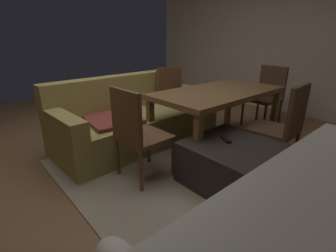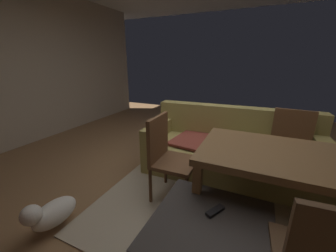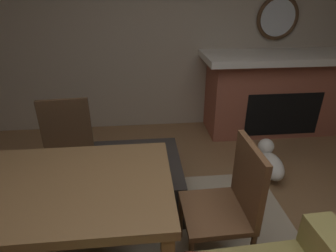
{
  "view_description": "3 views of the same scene",
  "coord_description": "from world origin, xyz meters",
  "px_view_note": "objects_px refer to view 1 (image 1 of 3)",
  "views": [
    {
      "loc": [
        -1.4,
        -2.29,
        1.36
      ],
      "look_at": [
        -0.19,
        -0.91,
        0.68
      ],
      "focal_mm": 25.98,
      "sensor_mm": 36.0,
      "label": 1
    },
    {
      "loc": [
        0.62,
        -2.29,
        1.48
      ],
      "look_at": [
        -0.06,
        -0.8,
        0.95
      ],
      "focal_mm": 21.51,
      "sensor_mm": 36.0,
      "label": 2
    },
    {
      "loc": [
        0.34,
        0.92,
        1.79
      ],
      "look_at": [
        0.13,
        -1.17,
        0.76
      ],
      "focal_mm": 30.04,
      "sensor_mm": 36.0,
      "label": 3
    }
  ],
  "objects_px": {
    "tv_remote": "(226,139)",
    "dining_chair_east": "(267,93)",
    "ottoman_coffee_table": "(234,164)",
    "potted_plant": "(207,92)",
    "dining_table": "(218,96)",
    "couch": "(137,119)",
    "dining_chair_west": "(136,131)",
    "dining_chair_south": "(283,124)",
    "dining_chair_north": "(174,96)"
  },
  "relations": [
    {
      "from": "tv_remote",
      "to": "potted_plant",
      "type": "relative_size",
      "value": 0.34
    },
    {
      "from": "couch",
      "to": "ottoman_coffee_table",
      "type": "height_order",
      "value": "couch"
    },
    {
      "from": "dining_chair_north",
      "to": "potted_plant",
      "type": "height_order",
      "value": "dining_chair_north"
    },
    {
      "from": "dining_chair_south",
      "to": "potted_plant",
      "type": "bearing_deg",
      "value": 55.84
    },
    {
      "from": "couch",
      "to": "tv_remote",
      "type": "bearing_deg",
      "value": -86.26
    },
    {
      "from": "dining_chair_east",
      "to": "potted_plant",
      "type": "relative_size",
      "value": 1.95
    },
    {
      "from": "couch",
      "to": "dining_table",
      "type": "bearing_deg",
      "value": -50.24
    },
    {
      "from": "dining_chair_west",
      "to": "potted_plant",
      "type": "relative_size",
      "value": 1.95
    },
    {
      "from": "tv_remote",
      "to": "potted_plant",
      "type": "bearing_deg",
      "value": 71.95
    },
    {
      "from": "couch",
      "to": "dining_table",
      "type": "xyz_separation_m",
      "value": [
        0.67,
        -0.81,
        0.35
      ]
    },
    {
      "from": "couch",
      "to": "tv_remote",
      "type": "height_order",
      "value": "couch"
    },
    {
      "from": "tv_remote",
      "to": "dining_chair_east",
      "type": "bearing_deg",
      "value": 45.6
    },
    {
      "from": "dining_table",
      "to": "dining_chair_east",
      "type": "distance_m",
      "value": 1.24
    },
    {
      "from": "couch",
      "to": "tv_remote",
      "type": "distance_m",
      "value": 1.38
    },
    {
      "from": "dining_chair_south",
      "to": "potted_plant",
      "type": "distance_m",
      "value": 2.76
    },
    {
      "from": "dining_chair_east",
      "to": "dining_chair_south",
      "type": "distance_m",
      "value": 1.47
    },
    {
      "from": "dining_chair_east",
      "to": "ottoman_coffee_table",
      "type": "bearing_deg",
      "value": -159.88
    },
    {
      "from": "ottoman_coffee_table",
      "to": "tv_remote",
      "type": "height_order",
      "value": "tv_remote"
    },
    {
      "from": "dining_chair_east",
      "to": "tv_remote",
      "type": "bearing_deg",
      "value": -163.14
    },
    {
      "from": "dining_chair_north",
      "to": "tv_remote",
      "type": "bearing_deg",
      "value": -113.15
    },
    {
      "from": "dining_table",
      "to": "dining_chair_south",
      "type": "bearing_deg",
      "value": -89.59
    },
    {
      "from": "dining_table",
      "to": "dining_chair_south",
      "type": "height_order",
      "value": "dining_chair_south"
    },
    {
      "from": "dining_table",
      "to": "ottoman_coffee_table",
      "type": "bearing_deg",
      "value": -131.09
    },
    {
      "from": "dining_table",
      "to": "potted_plant",
      "type": "height_order",
      "value": "dining_table"
    },
    {
      "from": "ottoman_coffee_table",
      "to": "dining_chair_north",
      "type": "distance_m",
      "value": 1.65
    },
    {
      "from": "dining_table",
      "to": "dining_chair_west",
      "type": "height_order",
      "value": "dining_chair_west"
    },
    {
      "from": "tv_remote",
      "to": "dining_chair_south",
      "type": "xyz_separation_m",
      "value": [
        0.59,
        -0.27,
        0.09
      ]
    },
    {
      "from": "tv_remote",
      "to": "dining_table",
      "type": "bearing_deg",
      "value": 72.44
    },
    {
      "from": "ottoman_coffee_table",
      "to": "potted_plant",
      "type": "xyz_separation_m",
      "value": [
        2.14,
        2.12,
        0.05
      ]
    },
    {
      "from": "couch",
      "to": "dining_chair_east",
      "type": "relative_size",
      "value": 2.41
    },
    {
      "from": "tv_remote",
      "to": "dining_chair_west",
      "type": "xyz_separation_m",
      "value": [
        -0.65,
        0.56,
        0.09
      ]
    },
    {
      "from": "tv_remote",
      "to": "dining_chair_north",
      "type": "bearing_deg",
      "value": 95.59
    },
    {
      "from": "dining_table",
      "to": "potted_plant",
      "type": "relative_size",
      "value": 3.52
    },
    {
      "from": "tv_remote",
      "to": "dining_chair_east",
      "type": "distance_m",
      "value": 1.9
    },
    {
      "from": "tv_remote",
      "to": "dining_chair_west",
      "type": "distance_m",
      "value": 0.86
    },
    {
      "from": "ottoman_coffee_table",
      "to": "dining_chair_west",
      "type": "distance_m",
      "value": 0.98
    },
    {
      "from": "tv_remote",
      "to": "dining_chair_east",
      "type": "xyz_separation_m",
      "value": [
        1.81,
        0.55,
        0.09
      ]
    },
    {
      "from": "dining_table",
      "to": "dining_chair_west",
      "type": "bearing_deg",
      "value": -179.9
    },
    {
      "from": "dining_chair_west",
      "to": "dining_chair_north",
      "type": "bearing_deg",
      "value": 33.83
    },
    {
      "from": "tv_remote",
      "to": "dining_chair_west",
      "type": "relative_size",
      "value": 0.17
    },
    {
      "from": "dining_chair_west",
      "to": "couch",
      "type": "bearing_deg",
      "value": 55.62
    },
    {
      "from": "tv_remote",
      "to": "potted_plant",
      "type": "distance_m",
      "value": 2.93
    },
    {
      "from": "dining_chair_south",
      "to": "dining_chair_north",
      "type": "height_order",
      "value": "same"
    },
    {
      "from": "potted_plant",
      "to": "dining_chair_south",
      "type": "bearing_deg",
      "value": -124.16
    },
    {
      "from": "dining_chair_west",
      "to": "dining_chair_south",
      "type": "xyz_separation_m",
      "value": [
        1.24,
        -0.83,
        0.0
      ]
    },
    {
      "from": "dining_chair_east",
      "to": "dining_chair_south",
      "type": "relative_size",
      "value": 1.0
    },
    {
      "from": "dining_chair_west",
      "to": "dining_chair_south",
      "type": "height_order",
      "value": "same"
    },
    {
      "from": "dining_chair_west",
      "to": "potted_plant",
      "type": "distance_m",
      "value": 3.15
    },
    {
      "from": "dining_chair_south",
      "to": "potted_plant",
      "type": "xyz_separation_m",
      "value": [
        1.54,
        2.27,
        -0.27
      ]
    },
    {
      "from": "couch",
      "to": "dining_table",
      "type": "relative_size",
      "value": 1.34
    }
  ]
}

